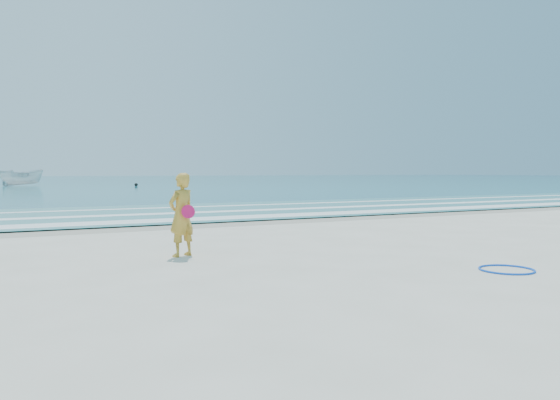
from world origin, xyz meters
name	(u,v)px	position (x,y,z in m)	size (l,w,h in m)	color
ground	(363,269)	(0.00, 0.00, 0.00)	(400.00, 400.00, 0.00)	silver
wet_sand	(193,224)	(0.00, 9.00, 0.00)	(400.00, 2.40, 0.00)	#B2A893
ocean	(27,180)	(0.00, 105.00, 0.02)	(400.00, 190.00, 0.04)	#19727F
shallow	(153,213)	(0.00, 14.00, 0.04)	(400.00, 10.00, 0.01)	#59B7AD
foam_near	(181,220)	(0.00, 10.30, 0.05)	(400.00, 1.40, 0.01)	white
foam_mid	(158,214)	(0.00, 13.20, 0.05)	(400.00, 0.90, 0.01)	white
foam_far	(138,209)	(0.00, 16.50, 0.05)	(400.00, 0.60, 0.01)	white
hoop	(507,269)	(2.10, -1.21, 0.02)	(0.91, 0.91, 0.03)	blue
boat	(22,177)	(-2.67, 61.33, 1.01)	(1.89, 5.02, 1.94)	silver
buoy	(136,185)	(8.38, 53.15, 0.23)	(0.37, 0.37, 0.37)	black
woman	(181,215)	(-2.32, 2.87, 0.83)	(0.71, 0.61, 1.66)	gold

